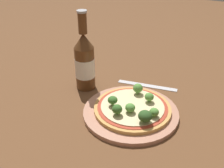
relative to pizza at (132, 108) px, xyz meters
The scene contains 12 objects.
ground_plane 0.02m from the pizza, 48.24° to the left, with size 3.00×3.00×0.00m, color brown.
plate 0.01m from the pizza, 140.04° to the left, with size 0.26×0.26×0.01m.
pizza is the anchor object (origin of this frame).
broccoli_floret_0 0.06m from the pizza, 157.48° to the left, with size 0.03×0.03×0.03m.
broccoli_floret_1 0.07m from the pizza, 107.73° to the right, with size 0.02×0.02×0.02m.
broccoli_floret_2 0.08m from the pizza, 135.26° to the right, with size 0.03×0.03×0.03m.
broccoli_floret_3 0.06m from the pizza, 42.78° to the right, with size 0.03×0.03×0.03m.
broccoli_floret_4 0.07m from the pizza, ahead, with size 0.03×0.03×0.03m.
broccoli_floret_5 0.04m from the pizza, behind, with size 0.03×0.03×0.02m.
broccoli_floret_6 0.06m from the pizza, 113.01° to the left, with size 0.03×0.03×0.03m.
beer_bottle 0.21m from the pizza, 69.02° to the left, with size 0.06×0.06×0.25m.
fork 0.16m from the pizza, ahead, with size 0.04×0.19×0.00m.
Camera 1 is at (-0.56, -0.20, 0.44)m, focal length 42.00 mm.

